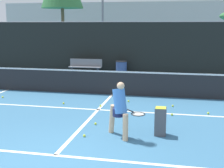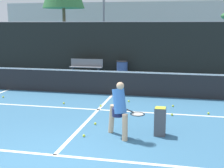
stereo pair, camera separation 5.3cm
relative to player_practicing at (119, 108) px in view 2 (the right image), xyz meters
name	(u,v)px [view 2 (the right image)]	position (x,y,z in m)	size (l,w,h in m)	color
ground_plane	(47,163)	(-1.13, -1.76, -0.75)	(100.00, 100.00, 0.00)	teal
court_baseline_near	(54,155)	(-1.13, -1.36, -0.74)	(11.00, 0.10, 0.01)	white
court_service_line	(98,110)	(-1.13, 2.29, -0.74)	(8.25, 0.10, 0.01)	white
court_center_mark	(92,116)	(-1.13, 1.59, -0.74)	(0.10, 5.90, 0.01)	white
net	(113,82)	(-1.13, 4.54, -0.24)	(11.09, 0.09, 1.07)	slate
fence_back	(132,49)	(-1.13, 9.67, 0.68)	(24.00, 0.06, 2.86)	black
player_practicing	(119,108)	(0.00, 0.00, 0.00)	(1.08, 0.82, 1.39)	#DBAD84
tennis_ball_scattered_0	(84,136)	(-0.85, -0.18, -0.71)	(0.07, 0.07, 0.07)	#D1E033
tennis_ball_scattered_1	(173,106)	(1.23, 3.16, -0.71)	(0.07, 0.07, 0.07)	#D1E033
tennis_ball_scattered_2	(172,115)	(1.23, 2.12, -0.71)	(0.07, 0.07, 0.07)	#D1E033
tennis_ball_scattered_3	(95,124)	(-0.82, 0.79, -0.71)	(0.07, 0.07, 0.07)	#D1E033
tennis_ball_scattered_4	(129,101)	(-0.33, 3.51, -0.71)	(0.07, 0.07, 0.07)	#D1E033
tennis_ball_scattered_6	(64,103)	(-2.48, 2.74, -0.71)	(0.07, 0.07, 0.07)	#D1E033
tennis_ball_scattered_7	(101,106)	(-1.15, 2.68, -0.71)	(0.07, 0.07, 0.07)	#D1E033
tennis_ball_scattered_8	(208,113)	(2.32, 2.50, -0.71)	(0.07, 0.07, 0.07)	#D1E033
tennis_ball_scattered_9	(3,97)	(-5.06, 3.16, -0.71)	(0.07, 0.07, 0.07)	#D1E033
ball_hopper	(160,121)	(0.97, 0.35, -0.38)	(0.28, 0.28, 0.71)	#4C4C51
courtside_bench	(86,66)	(-3.55, 9.00, -0.27)	(1.79, 0.41, 0.86)	slate
trash_bin	(122,68)	(-1.60, 9.18, -0.35)	(0.62, 0.62, 0.79)	#384C7F
parked_car	(131,55)	(-1.82, 13.86, -0.10)	(1.71, 4.55, 1.54)	silver
building_far	(158,25)	(-1.13, 29.12, 1.84)	(36.00, 2.40, 5.17)	#B2ADA3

